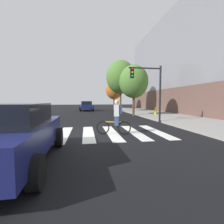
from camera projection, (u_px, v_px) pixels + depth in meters
ground_plane at (87, 134)px, 8.29m from camera, size 120.00×120.00×0.00m
crosswalk_stripes at (88, 133)px, 8.30m from camera, size 7.72×4.06×0.01m
sedan_near at (11, 133)px, 4.24m from camera, size 2.24×4.64×1.59m
sedan_mid at (86, 106)px, 26.64m from camera, size 2.38×4.63×1.56m
cyclist at (116, 117)px, 8.03m from camera, size 1.67×0.48×1.69m
traffic_light_near at (150, 84)px, 12.00m from camera, size 2.47×0.28×4.20m
fire_hydrant at (155, 111)px, 18.12m from camera, size 0.33×0.22×0.78m
street_tree_near at (134, 82)px, 17.34m from camera, size 3.05×3.05×5.42m
street_tree_mid at (121, 77)px, 23.72m from camera, size 4.18×4.18×7.43m
street_tree_far at (114, 90)px, 30.08m from camera, size 3.00×3.00×5.33m
corner_building at (202, 69)px, 25.32m from camera, size 14.43×24.49×13.22m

